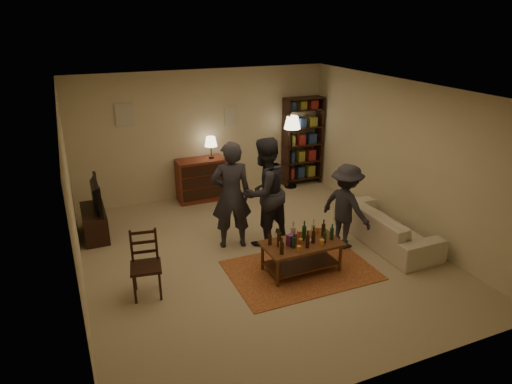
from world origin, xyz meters
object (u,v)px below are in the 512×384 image
tv_stand (94,216)px  bookshelf (302,141)px  sofa (386,226)px  person_by_sofa (346,207)px  dresser (201,179)px  person_right (264,192)px  coffee_table (302,246)px  floor_lamp (292,128)px  dining_chair (145,261)px  person_left (231,195)px

tv_stand → bookshelf: 4.84m
sofa → person_by_sofa: (-0.76, 0.14, 0.43)m
sofa → person_by_sofa: size_ratio=1.42×
dresser → person_right: bearing=-79.1°
coffee_table → person_right: bearing=96.6°
bookshelf → person_by_sofa: size_ratio=1.37×
tv_stand → floor_lamp: bearing=11.1°
sofa → dining_chair: bearing=89.7°
dining_chair → tv_stand: 2.24m
coffee_table → dresser: bearing=99.5°
dining_chair → dresser: (1.73, 3.09, -0.04)m
dining_chair → person_right: 2.35m
floor_lamp → person_left: (-2.22, -2.15, -0.47)m
floor_lamp → sofa: size_ratio=0.79×
dining_chair → sofa: size_ratio=0.47×
person_by_sofa → person_left: bearing=48.3°
coffee_table → tv_stand: size_ratio=1.14×
bookshelf → floor_lamp: (-0.34, -0.13, 0.37)m
dresser → tv_stand: bearing=-157.9°
person_left → bookshelf: bearing=-126.1°
sofa → bookshelf: bearing=-0.8°
person_left → person_by_sofa: person_left is taller
bookshelf → person_right: 3.10m
dining_chair → tv_stand: (-0.53, 2.18, -0.13)m
dining_chair → tv_stand: size_ratio=0.92×
dining_chair → tv_stand: bearing=112.4°
dining_chair → dresser: size_ratio=0.72×
coffee_table → bookshelf: (1.87, 3.48, 0.61)m
coffee_table → dining_chair: size_ratio=1.24×
tv_stand → dresser: dresser is taller
tv_stand → person_right: size_ratio=0.56×
person_left → person_by_sofa: 1.92m
sofa → person_left: bearing=70.2°
dining_chair → dresser: bearing=69.7°
bookshelf → person_right: (-2.00, -2.36, -0.10)m
sofa → person_left: (-2.51, 0.90, 0.62)m
sofa → tv_stand: bearing=64.7°
coffee_table → bookshelf: bearing=61.8°
floor_lamp → person_right: person_right is taller
coffee_table → floor_lamp: size_ratio=0.73×
dining_chair → person_left: size_ratio=0.53×
bookshelf → sofa: 3.26m
bookshelf → sofa: (-0.05, -3.18, -0.73)m
coffee_table → sofa: size_ratio=0.58×
coffee_table → person_left: 1.48m
tv_stand → person_left: person_left is taller
dresser → person_by_sofa: (1.63, -2.97, 0.26)m
coffee_table → person_by_sofa: bearing=22.6°
dining_chair → floor_lamp: size_ratio=0.59×
coffee_table → person_by_sofa: person_by_sofa is taller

